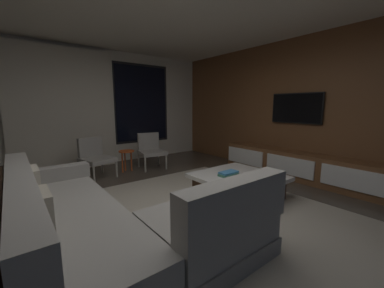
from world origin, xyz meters
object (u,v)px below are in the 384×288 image
at_px(side_stool, 126,154).
at_px(media_console, 297,166).
at_px(book_stack_on_coffee_table, 229,174).
at_px(accent_chair_by_curtain, 95,155).
at_px(sectional_couch, 106,226).
at_px(accent_chair_near_window, 151,149).
at_px(mounted_tv, 296,108).
at_px(coffee_table, 238,186).

distance_m(side_stool, media_console, 3.45).
xyz_separation_m(book_stack_on_coffee_table, accent_chair_by_curtain, (-1.26, 2.37, 0.05)).
relative_size(sectional_couch, accent_chair_near_window, 3.21).
distance_m(sectional_couch, accent_chair_near_window, 3.21).
height_order(book_stack_on_coffee_table, media_console, media_console).
bearing_deg(accent_chair_by_curtain, book_stack_on_coffee_table, -62.13).
bearing_deg(mounted_tv, sectional_couch, -175.74).
relative_size(accent_chair_by_curtain, media_console, 0.25).
bearing_deg(book_stack_on_coffee_table, coffee_table, -29.45).
height_order(sectional_couch, accent_chair_near_window, sectional_couch).
relative_size(accent_chair_by_curtain, side_stool, 1.70).
xyz_separation_m(accent_chair_near_window, media_console, (1.79, -2.52, -0.18)).
distance_m(book_stack_on_coffee_table, accent_chair_by_curtain, 2.69).
bearing_deg(media_console, side_stool, 133.38).
relative_size(accent_chair_near_window, mounted_tv, 0.77).
bearing_deg(coffee_table, accent_chair_by_curtain, 119.61).
height_order(book_stack_on_coffee_table, mounted_tv, mounted_tv).
relative_size(sectional_couch, mounted_tv, 2.48).
distance_m(accent_chair_near_window, mounted_tv, 3.18).
bearing_deg(sectional_couch, coffee_table, 4.52).
height_order(sectional_couch, coffee_table, sectional_couch).
height_order(coffee_table, mounted_tv, mounted_tv).
height_order(coffee_table, accent_chair_near_window, accent_chair_near_window).
xyz_separation_m(book_stack_on_coffee_table, side_stool, (-0.62, 2.36, -0.01)).
bearing_deg(side_stool, mounted_tv, -42.17).
relative_size(coffee_table, mounted_tv, 1.15).
bearing_deg(accent_chair_near_window, accent_chair_by_curtain, 179.71).
xyz_separation_m(coffee_table, book_stack_on_coffee_table, (-0.14, 0.08, 0.20)).
distance_m(accent_chair_by_curtain, mounted_tv, 4.05).
height_order(sectional_couch, side_stool, sectional_couch).
bearing_deg(side_stool, accent_chair_near_window, 0.98).
bearing_deg(coffee_table, mounted_tv, 3.96).
distance_m(sectional_couch, coffee_table, 2.05).
bearing_deg(accent_chair_by_curtain, media_console, -40.06).
bearing_deg(side_stool, sectional_couch, -116.22).
bearing_deg(sectional_couch, media_console, 1.37).
height_order(accent_chair_near_window, media_console, accent_chair_near_window).
bearing_deg(media_console, book_stack_on_coffee_table, 175.04).
xyz_separation_m(side_stool, mounted_tv, (2.55, -2.31, 0.98)).
distance_m(sectional_couch, accent_chair_by_curtain, 2.70).
relative_size(coffee_table, accent_chair_by_curtain, 1.49).
xyz_separation_m(sectional_couch, media_console, (3.65, 0.09, -0.04)).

